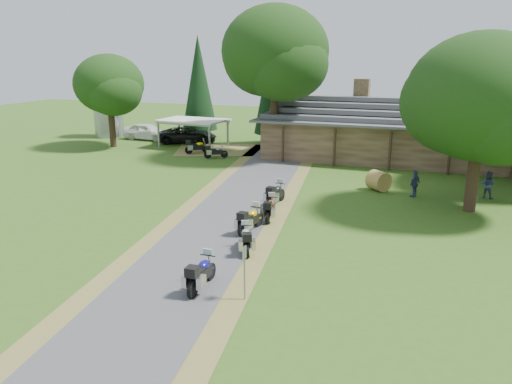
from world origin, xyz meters
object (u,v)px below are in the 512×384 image
(motorcycle_row_d, at_px, (270,207))
(hay_bale, at_px, (379,181))
(motorcycle_row_a, at_px, (202,272))
(car_dark_suv, at_px, (187,131))
(motorcycle_row_e, at_px, (276,193))
(carport, at_px, (193,133))
(motorcycle_carport_a, at_px, (197,146))
(silo, at_px, (108,107))
(motorcycle_carport_b, at_px, (216,151))
(motorcycle_row_c, at_px, (251,218))
(motorcycle_row_b, at_px, (246,238))
(lodge, at_px, (396,128))
(car_white_sedan, at_px, (147,129))

(motorcycle_row_d, height_order, hay_bale, motorcycle_row_d)
(motorcycle_row_a, bearing_deg, car_dark_suv, 27.33)
(motorcycle_row_e, bearing_deg, carport, 46.62)
(motorcycle_row_e, xyz_separation_m, motorcycle_carport_a, (-10.75, 11.91, -0.02))
(silo, relative_size, motorcycle_carport_b, 3.45)
(motorcycle_row_c, xyz_separation_m, motorcycle_row_d, (0.29, 2.02, -0.02))
(car_dark_suv, xyz_separation_m, motorcycle_row_c, (14.24, -21.10, -0.48))
(motorcycle_carport_b, relative_size, hay_bale, 1.41)
(silo, bearing_deg, motorcycle_row_a, -49.44)
(motorcycle_row_a, distance_m, motorcycle_row_d, 8.19)
(silo, relative_size, motorcycle_row_b, 3.34)
(silo, bearing_deg, hay_bale, -23.36)
(silo, height_order, motorcycle_carport_b, silo)
(motorcycle_row_a, height_order, motorcycle_row_b, motorcycle_row_a)
(lodge, xyz_separation_m, car_dark_suv, (-19.10, 1.07, -1.32))
(carport, relative_size, motorcycle_row_c, 3.05)
(lodge, xyz_separation_m, motorcycle_row_b, (-4.18, -22.41, -1.85))
(car_dark_suv, bearing_deg, silo, 61.30)
(car_dark_suv, relative_size, motorcycle_row_e, 3.06)
(lodge, distance_m, motorcycle_row_d, 18.67)
(car_white_sedan, bearing_deg, motorcycle_row_b, -138.48)
(lodge, relative_size, hay_bale, 17.71)
(motorcycle_row_b, relative_size, motorcycle_carport_b, 1.03)
(car_white_sedan, height_order, motorcycle_row_a, car_white_sedan)
(car_white_sedan, height_order, motorcycle_row_d, car_white_sedan)
(motorcycle_row_a, bearing_deg, motorcycle_row_b, -4.32)
(motorcycle_carport_b, bearing_deg, car_dark_suv, 103.58)
(motorcycle_row_c, relative_size, motorcycle_row_e, 0.99)
(silo, bearing_deg, motorcycle_row_d, -39.78)
(car_dark_suv, distance_m, motorcycle_carport_a, 5.61)
(motorcycle_row_b, bearing_deg, motorcycle_carport_a, 6.84)
(motorcycle_row_a, bearing_deg, lodge, -10.51)
(car_dark_suv, xyz_separation_m, hay_bale, (19.03, -11.48, -0.53))
(motorcycle_row_b, height_order, motorcycle_row_c, motorcycle_row_c)
(motorcycle_row_b, xyz_separation_m, motorcycle_row_c, (-0.68, 2.38, 0.05))
(motorcycle_row_b, bearing_deg, motorcycle_row_d, -19.74)
(carport, distance_m, motorcycle_carport_b, 5.48)
(motorcycle_row_e, bearing_deg, motorcycle_carport_a, 48.16)
(motorcycle_row_d, relative_size, motorcycle_carport_a, 0.99)
(carport, bearing_deg, hay_bale, -23.77)
(silo, height_order, car_dark_suv, silo)
(motorcycle_row_c, xyz_separation_m, motorcycle_carport_b, (-8.71, 15.35, -0.07))
(motorcycle_row_a, xyz_separation_m, motorcycle_carport_a, (-11.43, 22.74, -0.01))
(car_dark_suv, height_order, motorcycle_row_b, car_dark_suv)
(car_dark_suv, bearing_deg, motorcycle_row_e, -163.63)
(motorcycle_row_a, relative_size, motorcycle_row_c, 0.99)
(silo, bearing_deg, motorcycle_row_b, -45.03)
(silo, distance_m, motorcycle_row_e, 29.06)
(silo, relative_size, motorcycle_row_d, 3.19)
(car_white_sedan, relative_size, motorcycle_row_b, 3.50)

